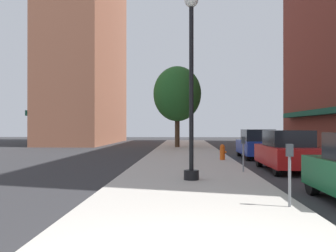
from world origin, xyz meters
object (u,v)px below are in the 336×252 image
at_px(lamppost, 191,82).
at_px(fire_hydrant, 222,152).
at_px(car_blue, 257,144).
at_px(parking_meter_far, 243,150).
at_px(tree_near, 177,94).
at_px(car_red, 287,151).
at_px(parking_meter_near, 290,167).

relative_size(lamppost, fire_hydrant, 7.47).
bearing_deg(car_blue, lamppost, -110.20).
relative_size(parking_meter_far, car_blue, 0.30).
distance_m(lamppost, car_blue, 10.72).
relative_size(tree_near, car_red, 1.57).
height_order(car_red, car_blue, same).
xyz_separation_m(lamppost, parking_meter_far, (1.97, 2.18, -2.25)).
distance_m(tree_near, car_blue, 11.50).
distance_m(parking_meter_near, car_red, 7.64).
bearing_deg(parking_meter_near, car_red, 75.22).
relative_size(parking_meter_near, car_blue, 0.30).
xyz_separation_m(parking_meter_near, car_blue, (1.95, 13.60, -0.14)).
xyz_separation_m(fire_hydrant, parking_meter_near, (0.25, -11.25, 0.43)).
xyz_separation_m(parking_meter_far, car_blue, (1.95, 7.50, -0.14)).
bearing_deg(car_red, lamppost, -138.51).
relative_size(parking_meter_far, car_red, 0.30).
relative_size(fire_hydrant, tree_near, 0.12).
bearing_deg(tree_near, car_blue, -64.16).
height_order(fire_hydrant, car_red, car_red).
bearing_deg(car_blue, parking_meter_near, -96.29).
bearing_deg(parking_meter_near, fire_hydrant, 91.27).
distance_m(lamppost, parking_meter_near, 4.94).
xyz_separation_m(lamppost, tree_near, (-0.81, 19.46, 1.37)).
height_order(parking_meter_far, car_blue, car_blue).
distance_m(fire_hydrant, parking_meter_far, 5.17).
bearing_deg(parking_meter_far, fire_hydrant, 92.78).
relative_size(fire_hydrant, parking_meter_near, 0.60).
height_order(lamppost, parking_meter_far, lamppost).
relative_size(parking_meter_near, parking_meter_far, 1.00).
relative_size(fire_hydrant, parking_meter_far, 0.60).
bearing_deg(parking_meter_far, car_blue, 75.43).
distance_m(fire_hydrant, car_blue, 3.23).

